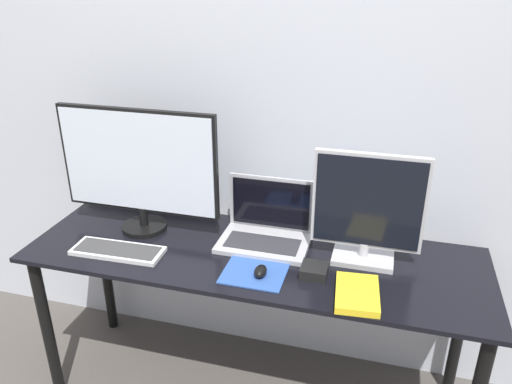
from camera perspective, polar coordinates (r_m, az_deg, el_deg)
wall_back at (r=2.02m, az=2.34°, el=11.53°), size 7.00×0.05×2.50m
desk at (r=1.97m, az=-0.33°, el=-9.45°), size 1.75×0.56×0.70m
monitor_left at (r=2.03m, az=-13.27°, el=2.78°), size 0.66×0.18×0.51m
monitor_right at (r=1.83m, az=12.64°, el=-2.03°), size 0.40×0.16×0.42m
laptop at (r=1.98m, az=1.24°, el=-3.95°), size 0.35×0.24×0.24m
keyboard at (r=1.99m, az=-15.51°, el=-6.48°), size 0.35×0.14×0.02m
mousepad at (r=1.80m, az=-0.20°, el=-9.28°), size 0.22×0.19×0.00m
mouse at (r=1.77m, az=0.52°, el=-9.04°), size 0.04×0.07×0.04m
book at (r=1.71m, az=11.49°, el=-11.33°), size 0.16×0.22×0.03m
power_brick at (r=1.79m, az=6.66°, el=-8.93°), size 0.09×0.09×0.04m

